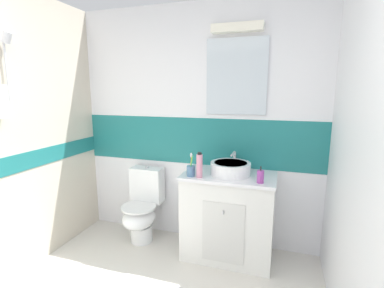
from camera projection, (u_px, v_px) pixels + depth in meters
The scene contains 8 objects.
wall_back_tiled at pixel (198, 126), 2.99m from camera, with size 3.20×0.20×2.50m.
wall_right_plain at pixel (379, 167), 1.42m from camera, with size 0.10×3.48×2.50m, color white.
vanity_cabinet at pixel (228, 215), 2.74m from camera, with size 0.87×0.54×0.85m.
sink_basin at pixel (230, 168), 2.64m from camera, with size 0.38×0.42×0.18m.
toilet at pixel (142, 208), 3.05m from camera, with size 0.37×0.50×0.80m.
toothbrush_cup at pixel (191, 170), 2.58m from camera, with size 0.08×0.08×0.22m.
soap_dispenser at pixel (260, 177), 2.39m from camera, with size 0.06×0.06×0.15m.
shampoo_bottle_tall at pixel (199, 166), 2.53m from camera, with size 0.06×0.06×0.24m.
Camera 1 is at (0.86, -0.40, 1.63)m, focal length 26.08 mm.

